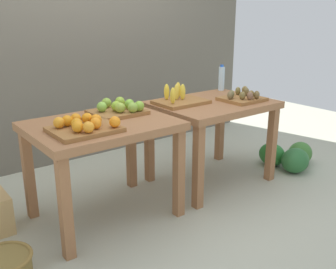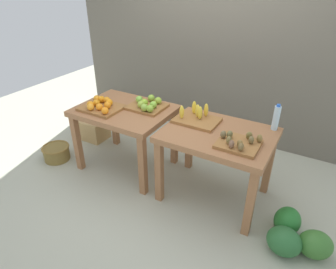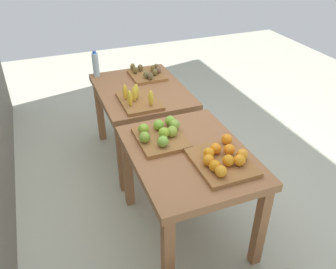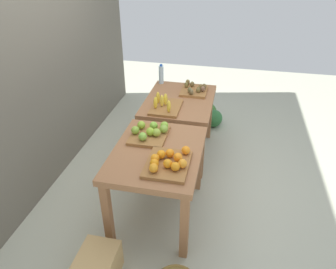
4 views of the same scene
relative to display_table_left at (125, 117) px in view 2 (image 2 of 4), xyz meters
The scene contains 12 objects.
ground_plane 0.86m from the display_table_left, ahead, with size 8.00×8.00×0.00m, color #ACAE98.
back_wall 1.69m from the display_table_left, 67.47° to the left, with size 4.40×0.12×3.00m, color #645E52.
display_table_left is the anchor object (origin of this frame).
display_table_right 1.12m from the display_table_left, ahead, with size 1.04×0.80×0.76m.
orange_bin 0.29m from the display_table_left, 144.53° to the right, with size 0.44×0.36×0.11m.
apple_bin 0.30m from the display_table_left, 28.95° to the left, with size 0.40×0.37×0.11m.
banana_crate 0.85m from the display_table_left, ahead, with size 0.44×0.32×0.17m.
kiwi_bin 1.37m from the display_table_left, ahead, with size 0.37×0.32×0.10m.
water_bottle 1.61m from the display_table_left, 11.89° to the left, with size 0.06×0.06×0.26m.
watermelon_pile 2.07m from the display_table_left, ahead, with size 0.56×0.56×0.25m.
wicker_basket 1.08m from the display_table_left, 157.98° to the right, with size 0.34×0.34×0.19m.
cardboard_produce_box 1.03m from the display_table_left, 160.50° to the left, with size 0.40×0.30×0.28m, color tan.
Camera 2 is at (1.36, -2.36, 2.11)m, focal length 31.40 mm.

